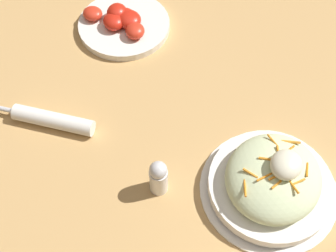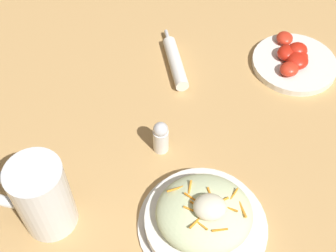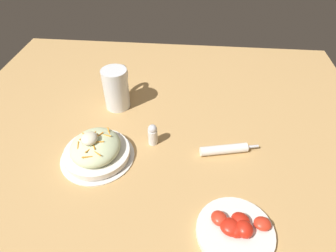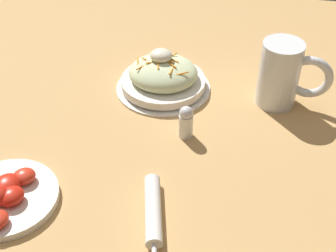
{
  "view_description": "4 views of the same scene",
  "coord_description": "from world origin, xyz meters",
  "px_view_note": "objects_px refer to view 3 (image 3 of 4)",
  "views": [
    {
      "loc": [
        0.31,
        0.17,
        0.66
      ],
      "look_at": [
        -0.03,
        -0.01,
        0.08
      ],
      "focal_mm": 49.22,
      "sensor_mm": 36.0,
      "label": 1
    },
    {
      "loc": [
        -0.0,
        0.5,
        0.69
      ],
      "look_at": [
        0.01,
        0.01,
        0.07
      ],
      "focal_mm": 47.86,
      "sensor_mm": 36.0,
      "label": 2
    },
    {
      "loc": [
        -0.6,
        -0.1,
        0.64
      ],
      "look_at": [
        0.02,
        -0.04,
        0.09
      ],
      "focal_mm": 30.79,
      "sensor_mm": 36.0,
      "label": 3
    },
    {
      "loc": [
        0.13,
        -0.72,
        0.63
      ],
      "look_at": [
        0.0,
        -0.04,
        0.06
      ],
      "focal_mm": 51.06,
      "sensor_mm": 36.0,
      "label": 4
    }
  ],
  "objects_px": {
    "napkin_roll": "(224,149)",
    "salt_shaker": "(153,134)",
    "beer_mug": "(117,90)",
    "salad_plate": "(96,150)",
    "tomato_plate": "(236,229)"
  },
  "relations": [
    {
      "from": "beer_mug",
      "to": "tomato_plate",
      "type": "height_order",
      "value": "beer_mug"
    },
    {
      "from": "salt_shaker",
      "to": "salad_plate",
      "type": "bearing_deg",
      "value": 116.04
    },
    {
      "from": "napkin_roll",
      "to": "tomato_plate",
      "type": "relative_size",
      "value": 0.98
    },
    {
      "from": "tomato_plate",
      "to": "salt_shaker",
      "type": "bearing_deg",
      "value": 39.75
    },
    {
      "from": "beer_mug",
      "to": "napkin_roll",
      "type": "height_order",
      "value": "beer_mug"
    },
    {
      "from": "napkin_roll",
      "to": "tomato_plate",
      "type": "distance_m",
      "value": 0.26
    },
    {
      "from": "beer_mug",
      "to": "napkin_roll",
      "type": "xyz_separation_m",
      "value": [
        -0.2,
        -0.37,
        -0.05
      ]
    },
    {
      "from": "napkin_roll",
      "to": "beer_mug",
      "type": "bearing_deg",
      "value": 60.94
    },
    {
      "from": "salad_plate",
      "to": "salt_shaker",
      "type": "xyz_separation_m",
      "value": [
        0.08,
        -0.15,
        0.01
      ]
    },
    {
      "from": "beer_mug",
      "to": "salt_shaker",
      "type": "relative_size",
      "value": 2.16
    },
    {
      "from": "beer_mug",
      "to": "salt_shaker",
      "type": "bearing_deg",
      "value": -140.66
    },
    {
      "from": "napkin_roll",
      "to": "salt_shaker",
      "type": "bearing_deg",
      "value": 84.27
    },
    {
      "from": "salad_plate",
      "to": "napkin_roll",
      "type": "bearing_deg",
      "value": -81.78
    },
    {
      "from": "salt_shaker",
      "to": "beer_mug",
      "type": "bearing_deg",
      "value": 39.34
    },
    {
      "from": "napkin_roll",
      "to": "tomato_plate",
      "type": "xyz_separation_m",
      "value": [
        -0.26,
        -0.01,
        0.0
      ]
    }
  ]
}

